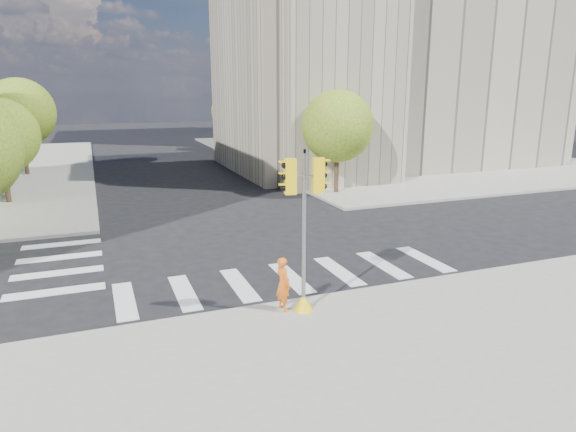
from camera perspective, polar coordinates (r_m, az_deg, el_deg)
The scene contains 13 objects.
ground at distance 19.28m, azimuth -1.57°, elevation -4.84°, with size 160.00×160.00×0.00m, color black.
sidewalk_far_right at distance 50.83m, azimuth 10.05°, elevation 6.91°, with size 28.00×40.00×0.15m, color gray.
civic_building at distance 42.29m, azimuth 10.11°, elevation 15.27°, with size 26.00×16.00×19.39m.
office_tower at distance 66.09m, azimuth 4.61°, elevation 21.67°, with size 20.00×18.00×30.00m, color #9EA0A3.
tree_lw_mid at distance 31.62m, azimuth -29.35°, elevation 7.80°, with size 4.00×4.00×5.77m.
tree_lw_far at distance 41.48m, azimuth -27.64°, elevation 10.16°, with size 4.80×4.80×6.95m.
tree_re_near at distance 30.47m, azimuth 5.52°, elevation 9.90°, with size 4.20×4.20×6.16m.
tree_re_mid at distance 41.52m, azimuth -2.00°, elevation 11.48°, with size 4.60×4.60×6.66m.
tree_re_far at distance 53.02m, azimuth -6.33°, elevation 11.45°, with size 4.00×4.00×5.88m.
lamp_near at distance 34.26m, azimuth 3.27°, elevation 11.28°, with size 0.35×0.18×8.11m.
lamp_far at distance 47.37m, azimuth -3.85°, elevation 12.05°, with size 0.35×0.18×8.11m.
traffic_signal at distance 14.04m, azimuth 1.78°, elevation -3.24°, with size 1.08×0.56×4.55m.
photographer at distance 14.47m, azimuth -0.55°, elevation -7.53°, with size 0.57×0.37×1.55m, color orange.
Camera 1 is at (-6.05, -17.20, 6.26)m, focal length 32.00 mm.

